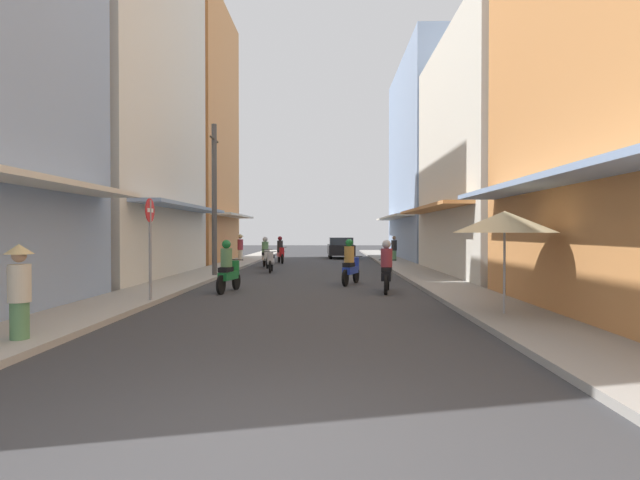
# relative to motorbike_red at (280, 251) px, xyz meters

# --- Properties ---
(ground_plane) EXTENTS (96.93, 96.93, 0.00)m
(ground_plane) POSITION_rel_motorbike_red_xyz_m (2.16, -7.24, -0.70)
(ground_plane) COLOR #38383A
(sidewalk_left) EXTENTS (1.86, 52.06, 0.12)m
(sidewalk_left) POSITION_rel_motorbike_red_xyz_m (-2.35, -7.24, -0.64)
(sidewalk_left) COLOR #ADA89E
(sidewalk_left) RESTS_ON ground
(sidewalk_right) EXTENTS (1.86, 52.06, 0.12)m
(sidewalk_right) POSITION_rel_motorbike_red_xyz_m (6.68, -7.24, -0.64)
(sidewalk_right) COLOR #9E9991
(sidewalk_right) RESTS_ON ground
(building_left_mid) EXTENTS (7.05, 10.26, 17.15)m
(building_left_mid) POSITION_rel_motorbike_red_xyz_m (-6.28, -9.67, 7.87)
(building_left_mid) COLOR silver
(building_left_mid) RESTS_ON ground
(building_left_far) EXTENTS (7.05, 8.62, 15.28)m
(building_left_far) POSITION_rel_motorbike_red_xyz_m (-6.28, 0.37, 6.93)
(building_left_far) COLOR #D88C4C
(building_left_far) RESTS_ON ground
(building_right_mid) EXTENTS (7.05, 10.89, 10.02)m
(building_right_mid) POSITION_rel_motorbike_red_xyz_m (10.60, -8.21, 4.30)
(building_right_mid) COLOR silver
(building_right_mid) RESTS_ON ground
(building_right_far) EXTENTS (7.05, 12.88, 13.15)m
(building_right_far) POSITION_rel_motorbike_red_xyz_m (10.60, 4.18, 5.86)
(building_right_far) COLOR #8CA5CC
(building_right_far) RESTS_ON ground
(motorbike_red) EXTENTS (0.67, 1.77, 1.58)m
(motorbike_red) POSITION_rel_motorbike_red_xyz_m (0.00, 0.00, 0.00)
(motorbike_red) COLOR black
(motorbike_red) RESTS_ON ground
(motorbike_white) EXTENTS (0.67, 1.77, 1.58)m
(motorbike_white) POSITION_rel_motorbike_red_xyz_m (-0.39, -3.81, 0.00)
(motorbike_white) COLOR black
(motorbike_white) RESTS_ON ground
(motorbike_silver) EXTENTS (0.55, 1.81, 0.96)m
(motorbike_silver) POSITION_rel_motorbike_red_xyz_m (0.24, -6.83, -0.20)
(motorbike_silver) COLOR black
(motorbike_silver) RESTS_ON ground
(motorbike_black) EXTENTS (0.58, 1.80, 1.58)m
(motorbike_black) POSITION_rel_motorbike_red_xyz_m (4.60, -14.37, 0.00)
(motorbike_black) COLOR black
(motorbike_black) RESTS_ON ground
(motorbike_blue) EXTENTS (0.78, 1.73, 1.58)m
(motorbike_blue) POSITION_rel_motorbike_red_xyz_m (3.62, -12.11, 0.00)
(motorbike_blue) COLOR black
(motorbike_blue) RESTS_ON ground
(motorbike_green) EXTENTS (0.59, 1.80, 1.58)m
(motorbike_green) POSITION_rel_motorbike_red_xyz_m (-0.16, -14.39, 0.00)
(motorbike_green) COLOR black
(motorbike_green) RESTS_ON ground
(parked_car) EXTENTS (1.89, 4.15, 1.45)m
(parked_car) POSITION_rel_motorbike_red_xyz_m (3.67, 5.83, 0.04)
(parked_car) COLOR black
(parked_car) RESTS_ON ground
(pedestrian_foreground) EXTENTS (0.44, 0.44, 1.62)m
(pedestrian_foreground) POSITION_rel_motorbike_red_xyz_m (-1.99, -21.64, 0.21)
(pedestrian_foreground) COLOR #598C59
(pedestrian_foreground) RESTS_ON ground
(pedestrian_far) EXTENTS (0.44, 0.44, 1.71)m
(pedestrian_far) POSITION_rel_motorbike_red_xyz_m (-2.51, 0.76, 0.26)
(pedestrian_far) COLOR beige
(pedestrian_far) RESTS_ON ground
(pedestrian_midway) EXTENTS (0.34, 0.34, 1.59)m
(pedestrian_midway) POSITION_rel_motorbike_red_xyz_m (6.73, 0.52, 0.09)
(pedestrian_midway) COLOR #598C59
(pedestrian_midway) RESTS_ON ground
(vendor_umbrella) EXTENTS (2.09, 2.09, 2.25)m
(vendor_umbrella) POSITION_rel_motorbike_red_xyz_m (6.51, -18.96, 1.31)
(vendor_umbrella) COLOR #99999E
(vendor_umbrella) RESTS_ON ground
(utility_pole) EXTENTS (0.20, 1.20, 6.08)m
(utility_pole) POSITION_rel_motorbike_red_xyz_m (-1.68, -9.64, 2.41)
(utility_pole) COLOR #4C4C4F
(utility_pole) RESTS_ON ground
(street_sign_no_entry) EXTENTS (0.07, 0.60, 2.65)m
(street_sign_no_entry) POSITION_rel_motorbike_red_xyz_m (-1.58, -17.05, 1.01)
(street_sign_no_entry) COLOR gray
(street_sign_no_entry) RESTS_ON ground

